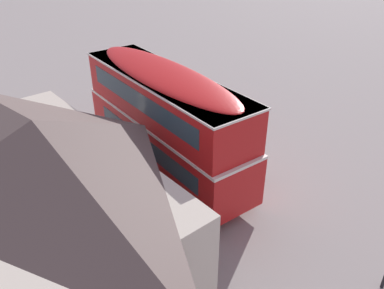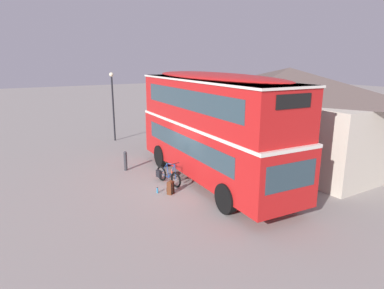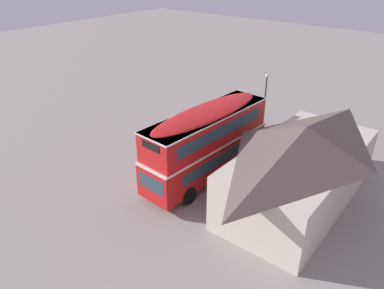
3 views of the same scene
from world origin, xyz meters
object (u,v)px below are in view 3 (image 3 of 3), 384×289
Objects in this scene: double_decker_bus at (207,141)px; backpack_on_ground at (177,164)px; water_bottle_blue_sports at (176,162)px; street_lamp at (265,94)px; touring_bicycle at (192,158)px; kerb_bollard at (204,140)px.

double_decker_bus is 3.27m from backpack_on_ground.
water_bottle_blue_sports is at bearing -129.81° from backpack_on_ground.
backpack_on_ground is at bearing -5.71° from street_lamp.
backpack_on_ground is at bearing 50.19° from water_bottle_blue_sports.
backpack_on_ground reaches higher than water_bottle_blue_sports.
touring_bicycle is at bearing -111.59° from double_decker_bus.
water_bottle_blue_sports is at bearing -8.36° from street_lamp.
double_decker_bus is 17.35× the size of backpack_on_ground.
double_decker_bus is at bearing 90.78° from water_bottle_blue_sports.
backpack_on_ground is 0.59× the size of kerb_bollard.
double_decker_bus is 9.87m from street_lamp.
touring_bicycle is at bearing 159.72° from backpack_on_ground.
water_bottle_blue_sports is (0.76, -0.84, -0.26)m from touring_bicycle.
backpack_on_ground is at bearing 7.98° from kerb_bollard.
kerb_bollard is (6.39, -1.55, -2.29)m from street_lamp.
touring_bicycle is 9.40m from street_lamp.
kerb_bollard reaches higher than water_bottle_blue_sports.
kerb_bollard is at bearing -140.86° from double_decker_bus.
street_lamp reaches higher than backpack_on_ground.
water_bottle_blue_sports is 0.25× the size of kerb_bollard.
touring_bicycle is at bearing 19.39° from kerb_bollard.
water_bottle_blue_sports is 3.46m from kerb_bollard.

